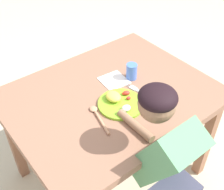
% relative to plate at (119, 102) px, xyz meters
% --- Properties ---
extents(ground_plane, '(8.00, 8.00, 0.00)m').
position_rel_plate_xyz_m(ground_plane, '(0.02, 0.09, -0.74)').
color(ground_plane, beige).
extents(dining_table, '(1.12, 0.89, 0.72)m').
position_rel_plate_xyz_m(dining_table, '(0.02, 0.09, -0.10)').
color(dining_table, '#96664E').
rests_on(dining_table, ground_plane).
extents(plate, '(0.24, 0.24, 0.06)m').
position_rel_plate_xyz_m(plate, '(0.00, 0.00, 0.00)').
color(plate, '#85C12B').
rests_on(plate, dining_table).
extents(fork, '(0.05, 0.20, 0.01)m').
position_rel_plate_xyz_m(fork, '(0.15, 0.01, -0.01)').
color(fork, silver).
rests_on(fork, dining_table).
extents(spoon, '(0.08, 0.22, 0.01)m').
position_rel_plate_xyz_m(spoon, '(-0.15, -0.01, -0.01)').
color(spoon, tan).
rests_on(spoon, dining_table).
extents(drinking_cup, '(0.06, 0.06, 0.09)m').
position_rel_plate_xyz_m(drinking_cup, '(0.20, 0.13, 0.03)').
color(drinking_cup, '#4B77DE').
rests_on(drinking_cup, dining_table).
extents(person, '(0.22, 0.48, 1.04)m').
position_rel_plate_xyz_m(person, '(-0.05, -0.41, -0.19)').
color(person, '#44445C').
rests_on(person, ground_plane).
extents(napkin, '(0.16, 0.16, 0.00)m').
position_rel_plate_xyz_m(napkin, '(0.10, 0.18, -0.01)').
color(napkin, white).
rests_on(napkin, dining_table).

